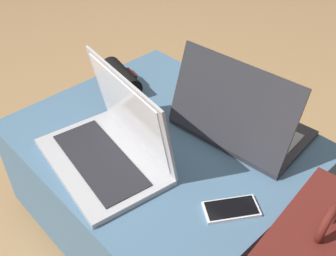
{
  "coord_description": "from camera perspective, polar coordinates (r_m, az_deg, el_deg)",
  "views": [
    {
      "loc": [
        0.65,
        -0.59,
        1.14
      ],
      "look_at": [
        0.05,
        -0.03,
        0.47
      ],
      "focal_mm": 42.0,
      "sensor_mm": 36.0,
      "label": 1
    }
  ],
  "objects": [
    {
      "name": "ottoman",
      "position": [
        1.28,
        -0.81,
        -7.76
      ],
      "size": [
        0.81,
        0.69,
        0.39
      ],
      "color": "#2A3D4E",
      "rests_on": "ground_plane"
    },
    {
      "name": "laptop_near",
      "position": [
        1.06,
        -8.22,
        -2.3
      ],
      "size": [
        0.39,
        0.29,
        0.25
      ],
      "rotation": [
        0.0,
        0.0,
        -0.14
      ],
      "color": "#B7B7BC",
      "rests_on": "ottoman"
    },
    {
      "name": "ground_plane",
      "position": [
        1.43,
        -0.73,
        -13.09
      ],
      "size": [
        14.0,
        14.0,
        0.0
      ],
      "primitive_type": "plane",
      "color": "tan"
    },
    {
      "name": "cell_phone",
      "position": [
        0.97,
        9.15,
        -11.52
      ],
      "size": [
        0.12,
        0.14,
        0.01
      ],
      "rotation": [
        0.0,
        0.0,
        5.71
      ],
      "color": "white",
      "rests_on": "ottoman"
    },
    {
      "name": "laptop_far",
      "position": [
        1.15,
        10.22,
        1.19
      ],
      "size": [
        0.39,
        0.28,
        0.25
      ],
      "rotation": [
        0.0,
        0.0,
        3.23
      ],
      "color": "#333338",
      "rests_on": "ottoman"
    },
    {
      "name": "wrist_brace",
      "position": [
        1.35,
        -6.86,
        7.25
      ],
      "size": [
        0.19,
        0.11,
        0.07
      ],
      "rotation": [
        0.0,
        0.0,
        6.06
      ],
      "color": "black",
      "rests_on": "ottoman"
    }
  ]
}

